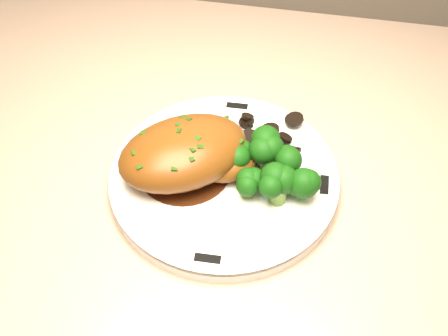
# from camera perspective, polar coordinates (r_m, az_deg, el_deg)

# --- Properties ---
(plate) EXTENTS (0.31, 0.31, 0.02)m
(plate) POSITION_cam_1_polar(r_m,az_deg,el_deg) (0.62, 0.00, -1.11)
(plate) COLOR white
(plate) RESTS_ON counter
(rim_accent_0) EXTENTS (0.03, 0.01, 0.00)m
(rim_accent_0) POSITION_cam_1_polar(r_m,az_deg,el_deg) (0.69, 1.34, 6.31)
(rim_accent_0) COLOR black
(rim_accent_0) RESTS_ON plate
(rim_accent_1) EXTENTS (0.01, 0.03, 0.00)m
(rim_accent_1) POSITION_cam_1_polar(r_m,az_deg,el_deg) (0.63, -9.83, 0.54)
(rim_accent_1) COLOR black
(rim_accent_1) RESTS_ON plate
(rim_accent_2) EXTENTS (0.03, 0.01, 0.00)m
(rim_accent_2) POSITION_cam_1_polar(r_m,az_deg,el_deg) (0.55, -1.68, -9.19)
(rim_accent_2) COLOR black
(rim_accent_2) RESTS_ON plate
(rim_accent_3) EXTENTS (0.01, 0.03, 0.00)m
(rim_accent_3) POSITION_cam_1_polar(r_m,az_deg,el_deg) (0.61, 10.16, -1.70)
(rim_accent_3) COLOR black
(rim_accent_3) RESTS_ON plate
(gravy_pool) EXTENTS (0.10, 0.10, 0.00)m
(gravy_pool) POSITION_cam_1_polar(r_m,az_deg,el_deg) (0.62, -4.00, -0.13)
(gravy_pool) COLOR #3D1A0B
(gravy_pool) RESTS_ON plate
(chicken_breast) EXTENTS (0.17, 0.16, 0.06)m
(chicken_breast) POSITION_cam_1_polar(r_m,az_deg,el_deg) (0.60, -3.61, 1.48)
(chicken_breast) COLOR brown
(chicken_breast) RESTS_ON plate
(mushroom_pile) EXTENTS (0.09, 0.07, 0.02)m
(mushroom_pile) POSITION_cam_1_polar(r_m,az_deg,el_deg) (0.64, 2.92, 3.05)
(mushroom_pile) COLOR black
(mushroom_pile) RESTS_ON plate
(broccoli_florets) EXTENTS (0.10, 0.07, 0.04)m
(broccoli_florets) POSITION_cam_1_polar(r_m,az_deg,el_deg) (0.59, 4.81, -0.04)
(broccoli_florets) COLOR olive
(broccoli_florets) RESTS_ON plate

